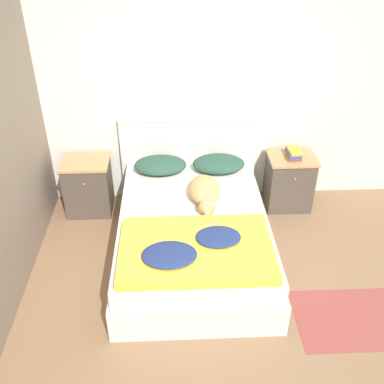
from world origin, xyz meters
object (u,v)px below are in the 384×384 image
Objects in this scene: bed at (193,235)px; dog at (205,192)px; nightstand_right at (289,181)px; pillow_right at (219,164)px; book_stack at (294,154)px; nightstand_left at (88,186)px; pillow_left at (160,165)px.

bed is 0.42m from dog.
pillow_right is at bearing -177.46° from nightstand_right.
nightstand_right is 0.90× the size of dog.
dog is at bearing -150.34° from book_stack.
pillow_right is (-0.78, -0.03, 0.26)m from nightstand_right.
nightstand_left is 1.41m from pillow_right.
pillow_right is (1.39, -0.03, 0.26)m from nightstand_left.
pillow_left is at bearing 111.71° from bed.
pillow_left is at bearing -2.54° from nightstand_left.
nightstand_right is 1.13× the size of pillow_left.
book_stack is (0.97, 0.55, 0.08)m from dog.
pillow_left is 0.61m from pillow_right.
bed is at bearing -36.41° from nightstand_left.
pillow_right reaches higher than nightstand_right.
dog is (-0.18, -0.54, 0.01)m from pillow_right.
book_stack is at bearing 29.66° from dog.
book_stack is at bearing -81.24° from nightstand_right.
pillow_right is 0.79m from book_stack.
nightstand_left and nightstand_right have the same top height.
dog reaches higher than nightstand_right.
bed is 2.94× the size of dog.
pillow_right is 2.39× the size of book_stack.
bed is 3.68× the size of pillow_right.
nightstand_right is at bearing 2.54° from pillow_right.
book_stack is (1.09, 0.77, 0.42)m from bed.
nightstand_right is 1.41m from pillow_left.
pillow_left is 0.80× the size of dog.
pillow_right is at bearing -1.43° from nightstand_left.
pillow_right is 0.80× the size of dog.
dog is at bearing -108.58° from pillow_right.
dog is at bearing -149.12° from nightstand_right.
pillow_right reaches higher than bed.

